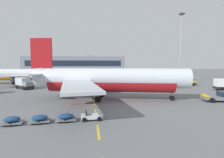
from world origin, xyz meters
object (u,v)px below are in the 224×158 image
object	(u,v)px
baggage_train	(53,118)
airliner_foreground	(107,80)
pushback_tug	(221,97)
ground_power_truck	(24,83)
apron_light_mast_far	(181,40)
airliner_mid_left	(12,74)
catering_truck	(185,80)

from	to	relation	value
baggage_train	airliner_foreground	bearing A→B (deg)	58.54
pushback_tug	ground_power_truck	xyz separation A→B (m)	(-42.96, 23.30, 0.74)
airliner_foreground	apron_light_mast_far	distance (m)	45.49
ground_power_truck	baggage_train	size ratio (longest dim) A/B	0.58
ground_power_truck	apron_light_mast_far	bearing A→B (deg)	12.16
airliner_foreground	ground_power_truck	size ratio (longest dim) A/B	5.09
airliner_mid_left	catering_truck	size ratio (longest dim) A/B	4.11
airliner_foreground	ground_power_truck	world-z (taller)	airliner_foreground
catering_truck	baggage_train	distance (m)	50.62
apron_light_mast_far	airliner_foreground	bearing A→B (deg)	-136.44
catering_truck	baggage_train	world-z (taller)	catering_truck
airliner_mid_left	airliner_foreground	bearing A→B (deg)	-46.53
pushback_tug	catering_truck	distance (m)	27.53
airliner_mid_left	catering_truck	world-z (taller)	airliner_mid_left
airliner_foreground	baggage_train	world-z (taller)	airliner_foreground
airliner_foreground	baggage_train	xyz separation A→B (m)	(-7.94, -12.97, -3.42)
catering_truck	baggage_train	bearing A→B (deg)	-136.98
catering_truck	ground_power_truck	bearing A→B (deg)	-176.66
airliner_foreground	pushback_tug	xyz separation A→B (m)	(20.89, -4.72, -3.05)
ground_power_truck	catering_truck	bearing A→B (deg)	3.34
pushback_tug	catering_truck	bearing A→B (deg)	72.73
airliner_foreground	catering_truck	bearing A→B (deg)	36.57
apron_light_mast_far	catering_truck	bearing A→B (deg)	-107.17
ground_power_truck	airliner_foreground	bearing A→B (deg)	-40.10
airliner_foreground	apron_light_mast_far	bearing A→B (deg)	43.56
catering_truck	apron_light_mast_far	distance (m)	17.21
airliner_foreground	catering_truck	size ratio (longest dim) A/B	4.76
baggage_train	apron_light_mast_far	size ratio (longest dim) A/B	0.44
airliner_foreground	apron_light_mast_far	world-z (taller)	apron_light_mast_far
airliner_mid_left	apron_light_mast_far	size ratio (longest dim) A/B	1.13
airliner_foreground	airliner_mid_left	size ratio (longest dim) A/B	1.16
catering_truck	baggage_train	size ratio (longest dim) A/B	0.62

